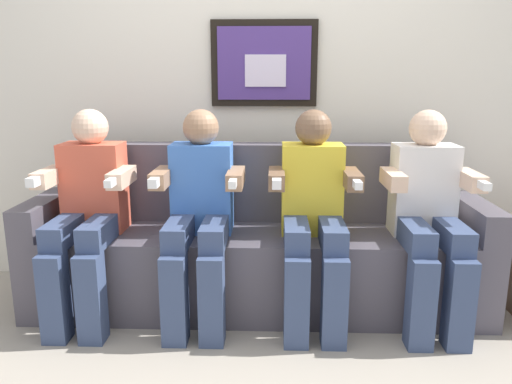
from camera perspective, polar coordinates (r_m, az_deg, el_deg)
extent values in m
plane|color=#9E9384|center=(2.65, -0.12, -15.68)|extent=(6.37, 6.37, 0.00)
cube|color=silver|center=(3.08, 0.42, 13.58)|extent=(4.90, 0.05, 2.60)
cube|color=black|center=(3.04, 0.94, 14.53)|extent=(0.63, 0.03, 0.50)
cube|color=#4C337F|center=(3.03, 0.93, 14.53)|extent=(0.55, 0.02, 0.42)
cube|color=silver|center=(3.02, 1.09, 13.75)|extent=(0.24, 0.02, 0.18)
cube|color=#514C56|center=(2.81, 0.10, -8.80)|extent=(2.22, 0.58, 0.45)
cube|color=#514C56|center=(2.89, 0.26, 1.14)|extent=(2.22, 0.14, 0.45)
cube|color=#514C56|center=(3.06, -22.75, -6.35)|extent=(0.14, 0.58, 0.62)
cube|color=#514C56|center=(2.99, 23.54, -6.87)|extent=(0.14, 0.58, 0.62)
cube|color=#D8593F|center=(2.84, -18.04, 0.55)|extent=(0.32, 0.20, 0.48)
sphere|color=beige|center=(2.79, -18.51, 7.09)|extent=(0.19, 0.19, 0.19)
cube|color=#38476B|center=(2.73, -20.96, -4.05)|extent=(0.12, 0.40, 0.12)
cube|color=#38476B|center=(2.67, -17.39, -4.18)|extent=(0.12, 0.40, 0.12)
cube|color=#38476B|center=(2.66, -22.12, -11.19)|extent=(0.12, 0.12, 0.45)
cube|color=#38476B|center=(2.59, -18.41, -11.52)|extent=(0.12, 0.12, 0.45)
cube|color=beige|center=(2.78, -22.66, 1.63)|extent=(0.08, 0.28, 0.08)
cube|color=beige|center=(2.65, -15.16, 1.65)|extent=(0.08, 0.28, 0.08)
cube|color=white|center=(2.50, -16.24, 1.13)|extent=(0.04, 0.13, 0.04)
cube|color=white|center=(2.64, -24.10, 1.14)|extent=(0.04, 0.10, 0.04)
cube|color=#3F72CC|center=(2.69, -6.18, 0.47)|extent=(0.32, 0.20, 0.48)
sphere|color=#9E7556|center=(2.64, -6.35, 7.39)|extent=(0.19, 0.19, 0.19)
cube|color=#38476B|center=(2.56, -8.71, -4.43)|extent=(0.12, 0.40, 0.12)
cube|color=#38476B|center=(2.53, -4.69, -4.51)|extent=(0.12, 0.40, 0.12)
cube|color=#38476B|center=(2.48, -9.34, -12.11)|extent=(0.12, 0.12, 0.45)
cube|color=#38476B|center=(2.45, -5.12, -12.29)|extent=(0.12, 0.12, 0.45)
cube|color=#9E7556|center=(2.59, -10.75, 1.64)|extent=(0.08, 0.28, 0.08)
cube|color=#9E7556|center=(2.54, -2.35, 1.61)|extent=(0.08, 0.28, 0.08)
cube|color=white|center=(2.38, -2.64, 1.07)|extent=(0.04, 0.13, 0.04)
cube|color=white|center=(2.44, -11.58, 1.12)|extent=(0.04, 0.10, 0.04)
cube|color=yellow|center=(2.67, 6.42, 0.37)|extent=(0.32, 0.20, 0.48)
sphere|color=brown|center=(2.62, 6.61, 7.34)|extent=(0.19, 0.19, 0.19)
cube|color=#38476B|center=(2.52, 4.60, -4.61)|extent=(0.12, 0.40, 0.12)
cube|color=#38476B|center=(2.54, 8.69, -4.62)|extent=(0.12, 0.40, 0.12)
cube|color=#38476B|center=(2.44, 4.68, -12.44)|extent=(0.12, 0.12, 0.45)
cube|color=#38476B|center=(2.45, 8.98, -12.40)|extent=(0.12, 0.12, 0.45)
cube|color=brown|center=(2.53, 2.37, 1.58)|extent=(0.08, 0.28, 0.08)
cube|color=brown|center=(2.56, 10.91, 1.49)|extent=(0.08, 0.28, 0.08)
cube|color=white|center=(2.40, 11.49, 0.95)|extent=(0.04, 0.13, 0.04)
cube|color=white|center=(2.37, 2.39, 1.04)|extent=(0.04, 0.10, 0.04)
cube|color=white|center=(2.78, 18.61, 0.26)|extent=(0.32, 0.20, 0.48)
sphere|color=beige|center=(2.73, 19.11, 6.94)|extent=(0.19, 0.19, 0.19)
cube|color=#38476B|center=(2.61, 17.64, -4.55)|extent=(0.12, 0.40, 0.12)
cube|color=#38476B|center=(2.67, 21.38, -4.49)|extent=(0.12, 0.40, 0.12)
cube|color=#38476B|center=(2.54, 18.39, -12.07)|extent=(0.12, 0.12, 0.45)
cube|color=#38476B|center=(2.59, 22.30, -11.84)|extent=(0.12, 0.12, 0.45)
cube|color=beige|center=(2.60, 15.46, 1.43)|extent=(0.08, 0.28, 0.08)
cube|color=beige|center=(2.71, 23.29, 1.30)|extent=(0.08, 0.28, 0.08)
cube|color=white|center=(2.57, 24.56, 0.78)|extent=(0.04, 0.13, 0.04)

